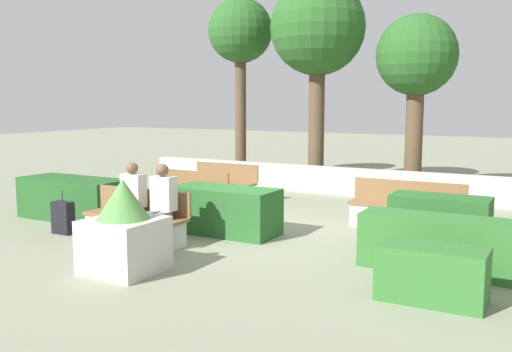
# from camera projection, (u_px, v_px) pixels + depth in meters

# --- Properties ---
(ground_plane) EXTENTS (60.00, 60.00, 0.00)m
(ground_plane) POSITION_uv_depth(u_px,v_px,m) (264.00, 231.00, 10.11)
(ground_plane) COLOR gray
(perimeter_wall) EXTENTS (11.53, 0.30, 0.66)m
(perimeter_wall) POSITION_uv_depth(u_px,v_px,m) (350.00, 182.00, 13.93)
(perimeter_wall) COLOR beige
(perimeter_wall) RESTS_ON ground_plane
(bench_front) EXTENTS (1.89, 0.48, 0.85)m
(bench_front) POSITION_uv_depth(u_px,v_px,m) (136.00, 222.00, 9.29)
(bench_front) COLOR brown
(bench_front) RESTS_ON ground_plane
(bench_left_side) EXTENTS (2.04, 0.48, 0.85)m
(bench_left_side) POSITION_uv_depth(u_px,v_px,m) (406.00, 211.00, 10.23)
(bench_left_side) COLOR brown
(bench_left_side) RESTS_ON ground_plane
(bench_right_side) EXTENTS (1.83, 0.48, 0.85)m
(bench_right_side) POSITION_uv_depth(u_px,v_px,m) (186.00, 197.00, 11.73)
(bench_right_side) COLOR brown
(bench_right_side) RESTS_ON ground_plane
(bench_back) EXTENTS (1.66, 0.49, 0.85)m
(bench_back) POSITION_uv_depth(u_px,v_px,m) (222.00, 187.00, 13.12)
(bench_back) COLOR brown
(bench_back) RESTS_ON ground_plane
(person_seated_man) EXTENTS (0.38, 0.64, 1.32)m
(person_seated_man) POSITION_uv_depth(u_px,v_px,m) (159.00, 203.00, 8.83)
(person_seated_man) COLOR slate
(person_seated_man) RESTS_ON ground_plane
(person_seated_woman) EXTENTS (0.38, 0.64, 1.31)m
(person_seated_woman) POSITION_uv_depth(u_px,v_px,m) (128.00, 200.00, 9.13)
(person_seated_woman) COLOR #333338
(person_seated_woman) RESTS_ON ground_plane
(hedge_block_near_left) EXTENTS (1.20, 0.62, 0.64)m
(hedge_block_near_left) POSITION_uv_depth(u_px,v_px,m) (432.00, 274.00, 6.54)
(hedge_block_near_left) COLOR #33702D
(hedge_block_near_left) RESTS_ON ground_plane
(hedge_block_near_right) EXTENTS (1.47, 0.66, 0.84)m
(hedge_block_near_right) POSITION_uv_depth(u_px,v_px,m) (439.00, 223.00, 8.80)
(hedge_block_near_right) COLOR #286028
(hedge_block_near_right) RESTS_ON ground_plane
(hedge_block_mid_left) EXTENTS (2.14, 0.64, 0.75)m
(hedge_block_mid_left) POSITION_uv_depth(u_px,v_px,m) (440.00, 244.00, 7.69)
(hedge_block_mid_left) COLOR #33702D
(hedge_block_mid_left) RESTS_ON ground_plane
(hedge_block_mid_right) EXTENTS (2.18, 0.89, 0.80)m
(hedge_block_mid_right) POSITION_uv_depth(u_px,v_px,m) (73.00, 199.00, 11.13)
(hedge_block_mid_right) COLOR #235623
(hedge_block_mid_right) RESTS_ON ground_plane
(hedge_block_far_left) EXTENTS (1.90, 0.85, 0.80)m
(hedge_block_far_left) POSITION_uv_depth(u_px,v_px,m) (224.00, 210.00, 9.91)
(hedge_block_far_left) COLOR #286028
(hedge_block_far_left) RESTS_ON ground_plane
(planter_corner_left) EXTENTS (0.93, 0.93, 1.26)m
(planter_corner_left) POSITION_uv_depth(u_px,v_px,m) (124.00, 231.00, 7.64)
(planter_corner_left) COLOR beige
(planter_corner_left) RESTS_ON ground_plane
(suitcase) EXTENTS (0.39, 0.20, 0.76)m
(suitcase) POSITION_uv_depth(u_px,v_px,m) (63.00, 218.00, 9.88)
(suitcase) COLOR black
(suitcase) RESTS_ON ground_plane
(tree_leftmost) EXTENTS (1.83, 1.83, 5.20)m
(tree_leftmost) POSITION_uv_depth(u_px,v_px,m) (240.00, 35.00, 16.19)
(tree_leftmost) COLOR brown
(tree_leftmost) RESTS_ON ground_plane
(tree_center_left) EXTENTS (2.46, 2.46, 5.41)m
(tree_center_left) POSITION_uv_depth(u_px,v_px,m) (318.00, 31.00, 14.71)
(tree_center_left) COLOR brown
(tree_center_left) RESTS_ON ground_plane
(tree_center_right) EXTENTS (1.98, 1.98, 4.39)m
(tree_center_right) POSITION_uv_depth(u_px,v_px,m) (417.00, 60.00, 13.89)
(tree_center_right) COLOR brown
(tree_center_right) RESTS_ON ground_plane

